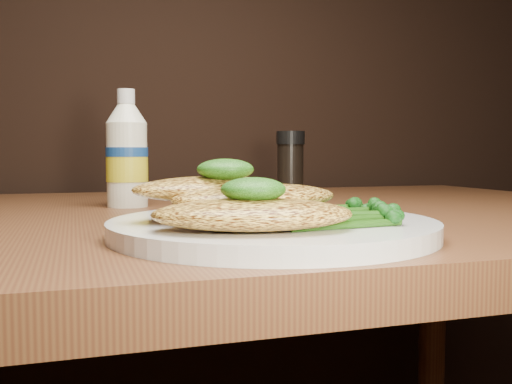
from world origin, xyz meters
name	(u,v)px	position (x,y,z in m)	size (l,w,h in m)	color
plate	(273,228)	(-0.04, 0.81, 0.76)	(0.30, 0.30, 0.02)	white
chicken_front	(253,214)	(-0.08, 0.74, 0.78)	(0.16, 0.08, 0.03)	#F9C74F
chicken_mid	(256,197)	(-0.06, 0.80, 0.79)	(0.16, 0.08, 0.02)	#F9C74F
chicken_back	(211,188)	(-0.09, 0.83, 0.79)	(0.15, 0.07, 0.02)	#F9C74F
pesto_front	(253,190)	(-0.08, 0.74, 0.80)	(0.05, 0.05, 0.02)	black
pesto_back	(225,169)	(-0.08, 0.81, 0.81)	(0.05, 0.05, 0.02)	black
broccolini_bundle	(328,210)	(0.00, 0.77, 0.78)	(0.14, 0.11, 0.02)	#204D11
mayo_bottle	(127,148)	(-0.14, 1.14, 0.83)	(0.06, 0.06, 0.16)	white
pepper_grinder	(290,166)	(0.12, 1.17, 0.80)	(0.04, 0.04, 0.11)	black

